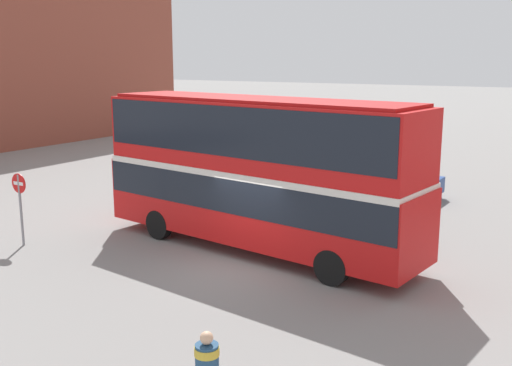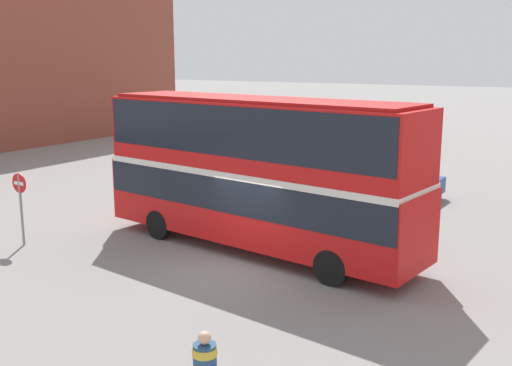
% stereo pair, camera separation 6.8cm
% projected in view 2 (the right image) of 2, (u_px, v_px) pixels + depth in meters
% --- Properties ---
extents(ground_plane, '(240.00, 240.00, 0.00)m').
position_uv_depth(ground_plane, '(238.00, 269.00, 17.23)').
color(ground_plane, gray).
extents(double_decker_bus, '(11.08, 3.85, 4.77)m').
position_uv_depth(double_decker_bus, '(256.00, 165.00, 18.44)').
color(double_decker_bus, red).
rests_on(double_decker_bus, ground_plane).
extents(parked_car_kerb_near, '(4.19, 1.89, 1.40)m').
position_uv_depth(parked_car_kerb_near, '(392.00, 180.00, 26.17)').
color(parked_car_kerb_near, navy).
rests_on(parked_car_kerb_near, ground_plane).
extents(no_entry_sign, '(0.64, 0.08, 2.37)m').
position_uv_depth(no_entry_sign, '(20.00, 197.00, 19.11)').
color(no_entry_sign, gray).
rests_on(no_entry_sign, ground_plane).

